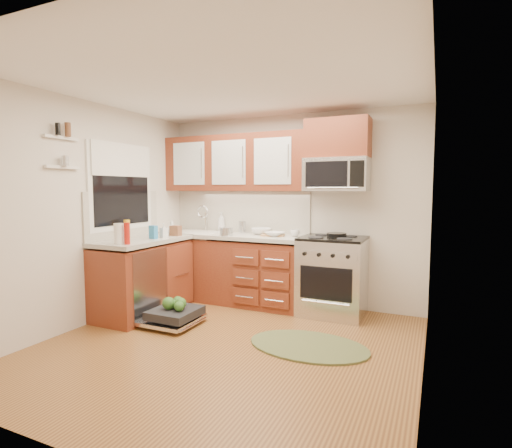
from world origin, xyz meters
The scene contains 38 objects.
floor centered at (0.00, 0.00, 0.00)m, with size 3.50×3.50×0.00m, color brown.
ceiling centered at (0.00, 0.00, 2.50)m, with size 3.50×3.50×0.00m, color white.
wall_back centered at (0.00, 1.75, 1.25)m, with size 3.50×0.04×2.50m, color beige.
wall_front centered at (0.00, -1.75, 1.25)m, with size 3.50×0.04×2.50m, color beige.
wall_left centered at (-1.75, 0.00, 1.25)m, with size 0.04×3.50×2.50m, color beige.
wall_right centered at (1.75, 0.00, 1.25)m, with size 0.04×3.50×2.50m, color beige.
base_cabinet_back centered at (-0.73, 1.45, 0.42)m, with size 2.05×0.60×0.85m, color maroon.
base_cabinet_left centered at (-1.45, 0.52, 0.42)m, with size 0.60×1.25×0.85m, color maroon.
countertop_back centered at (-0.72, 1.44, 0.90)m, with size 2.07×0.64×0.05m, color #A29D94.
countertop_left centered at (-1.44, 0.53, 0.90)m, with size 0.64×1.27×0.05m, color #A29D94.
backsplash_back centered at (-0.73, 1.74, 1.21)m, with size 2.05×0.02×0.57m, color beige.
backsplash_left centered at (-1.74, 0.52, 1.21)m, with size 0.02×1.25×0.57m, color beige.
upper_cabinets centered at (-0.73, 1.57, 1.88)m, with size 2.05×0.35×0.75m, color maroon, non-canonical shape.
cabinet_over_mw centered at (0.68, 1.57, 2.13)m, with size 0.76×0.35×0.47m, color maroon.
range centered at (0.68, 1.43, 0.47)m, with size 0.76×0.64×0.95m, color silver, non-canonical shape.
microwave centered at (0.68, 1.55, 1.70)m, with size 0.76×0.38×0.40m, color silver, non-canonical shape.
sink centered at (-1.25, 1.42, 0.80)m, with size 0.62×0.50×0.26m, color white, non-canonical shape.
dishwasher centered at (-0.86, 0.30, 0.10)m, with size 0.70×0.60×0.20m, color silver, non-canonical shape.
window centered at (-1.74, 0.50, 1.55)m, with size 0.03×1.05×1.05m, color white, non-canonical shape.
window_blind centered at (-1.71, 0.50, 1.88)m, with size 0.02×0.96×0.40m, color white.
shelf_upper centered at (-1.72, -0.35, 2.05)m, with size 0.04×0.40×0.03m, color white.
shelf_lower centered at (-1.72, -0.35, 1.75)m, with size 0.04×0.40×0.03m, color white.
rug centered at (0.72, 0.33, 0.01)m, with size 1.18×0.77×0.02m, color #586037, non-canonical shape.
skillet centered at (0.71, 1.49, 0.97)m, with size 0.24×0.24×0.04m, color black.
stock_pot centered at (-0.67, 1.22, 0.98)m, with size 0.18×0.18×0.11m, color silver.
cutting_board centered at (-0.10, 1.43, 0.94)m, with size 0.29×0.19×0.02m, color #AD834F.
canister centered at (-0.62, 1.60, 1.01)m, with size 0.10×0.10×0.16m, color silver.
paper_towel_roll centered at (-1.34, 0.02, 1.04)m, with size 0.11×0.11×0.23m, color white.
mustard_bottle centered at (-1.62, 0.45, 1.04)m, with size 0.07×0.07×0.23m, color gold.
red_bottle centered at (-1.25, 0.05, 1.04)m, with size 0.06×0.06×0.24m, color #AE170E.
wooden_box centered at (-1.25, 0.93, 0.99)m, with size 0.13×0.09×0.13m, color brown.
blue_carton centered at (-1.31, 0.56, 1.01)m, with size 0.10×0.06×0.16m, color #287ABC.
bowl_a centered at (-0.07, 1.41, 0.95)m, with size 0.23×0.23×0.06m, color #999999.
bowl_b centered at (-0.30, 1.52, 0.97)m, with size 0.27×0.27×0.08m, color #999999.
cup centered at (0.18, 1.48, 0.97)m, with size 0.11×0.11×0.09m, color #999999.
soap_bottle_a centered at (-1.00, 1.68, 1.06)m, with size 0.10×0.10×0.27m, color #999999.
soap_bottle_b centered at (-1.29, 0.74, 1.01)m, with size 0.08×0.08×0.18m, color #999999.
soap_bottle_c centered at (-1.36, 1.00, 1.02)m, with size 0.14×0.14×0.18m, color #999999.
Camera 1 is at (1.81, -3.29, 1.52)m, focal length 28.00 mm.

